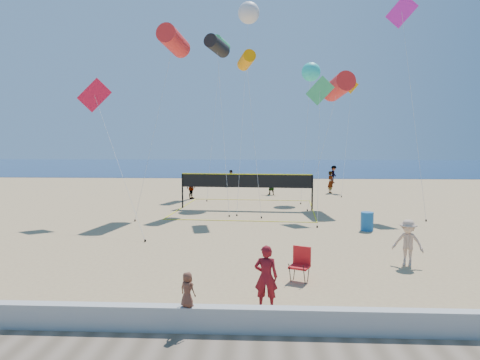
{
  "coord_description": "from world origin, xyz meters",
  "views": [
    {
      "loc": [
        -0.28,
        -12.35,
        4.34
      ],
      "look_at": [
        -0.99,
        2.0,
        3.03
      ],
      "focal_mm": 32.0,
      "sensor_mm": 36.0,
      "label": 1
    }
  ],
  "objects_px": {
    "woman": "(266,277)",
    "camp_chair": "(301,262)",
    "trash_barrel": "(367,221)",
    "volleyball_net": "(246,185)"
  },
  "relations": [
    {
      "from": "trash_barrel",
      "to": "volleyball_net",
      "type": "height_order",
      "value": "volleyball_net"
    },
    {
      "from": "woman",
      "to": "trash_barrel",
      "type": "distance_m",
      "value": 11.15
    },
    {
      "from": "woman",
      "to": "trash_barrel",
      "type": "height_order",
      "value": "woman"
    },
    {
      "from": "woman",
      "to": "camp_chair",
      "type": "xyz_separation_m",
      "value": [
        1.1,
        2.25,
        -0.23
      ]
    },
    {
      "from": "woman",
      "to": "camp_chair",
      "type": "relative_size",
      "value": 1.42
    },
    {
      "from": "woman",
      "to": "volleyball_net",
      "type": "xyz_separation_m",
      "value": [
        -1.08,
        16.25,
        0.71
      ]
    },
    {
      "from": "woman",
      "to": "camp_chair",
      "type": "distance_m",
      "value": 2.52
    },
    {
      "from": "volleyball_net",
      "to": "trash_barrel",
      "type": "bearing_deg",
      "value": -42.25
    },
    {
      "from": "camp_chair",
      "to": "trash_barrel",
      "type": "relative_size",
      "value": 1.3
    },
    {
      "from": "woman",
      "to": "trash_barrel",
      "type": "xyz_separation_m",
      "value": [
        5.02,
        9.95,
        -0.38
      ]
    }
  ]
}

